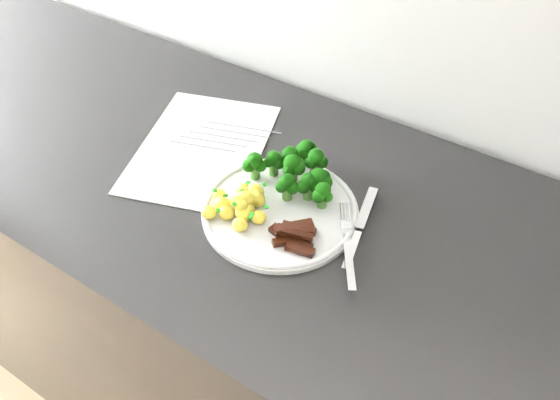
# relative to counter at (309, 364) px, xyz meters

# --- Properties ---
(counter) EXTENTS (2.42, 0.61, 0.91)m
(counter) POSITION_rel_counter_xyz_m (0.00, 0.00, 0.00)
(counter) COLOR black
(counter) RESTS_ON ground
(recipe_paper) EXTENTS (0.31, 0.37, 0.00)m
(recipe_paper) POSITION_rel_counter_xyz_m (-0.28, 0.04, 0.46)
(recipe_paper) COLOR silver
(recipe_paper) RESTS_ON counter
(plate) EXTENTS (0.26, 0.26, 0.01)m
(plate) POSITION_rel_counter_xyz_m (-0.06, -0.02, 0.46)
(plate) COLOR white
(plate) RESTS_ON counter
(broccoli) EXTENTS (0.17, 0.13, 0.06)m
(broccoli) POSITION_rel_counter_xyz_m (-0.07, 0.05, 0.50)
(broccoli) COLOR #3B6924
(broccoli) RESTS_ON plate
(potatoes) EXTENTS (0.11, 0.10, 0.04)m
(potatoes) POSITION_rel_counter_xyz_m (-0.11, -0.05, 0.48)
(potatoes) COLOR #FFDA50
(potatoes) RESTS_ON plate
(beef_strips) EXTENTS (0.09, 0.07, 0.03)m
(beef_strips) POSITION_rel_counter_xyz_m (-0.01, -0.06, 0.47)
(beef_strips) COLOR black
(beef_strips) RESTS_ON plate
(fork) EXTENTS (0.10, 0.16, 0.02)m
(fork) POSITION_rel_counter_xyz_m (0.07, -0.04, 0.47)
(fork) COLOR silver
(fork) RESTS_ON plate
(knife) EXTENTS (0.05, 0.18, 0.02)m
(knife) POSITION_rel_counter_xyz_m (0.07, -0.00, 0.46)
(knife) COLOR silver
(knife) RESTS_ON plate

